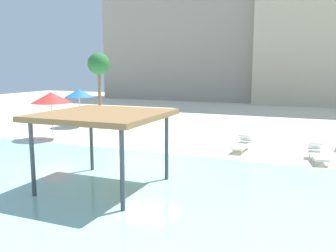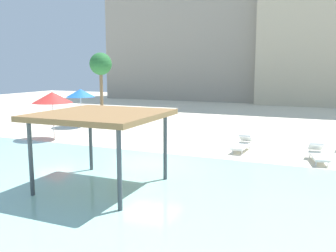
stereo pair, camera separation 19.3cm
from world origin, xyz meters
TOP-DOWN VIEW (x-y plane):
  - ground_plane at (0.00, 0.00)m, footprint 80.00×80.00m
  - lagoon_water at (0.00, -5.25)m, footprint 44.00×13.50m
  - shade_pavilion at (0.12, -3.88)m, footprint 3.95×3.95m
  - beach_umbrella_red_2 at (-7.50, 2.58)m, footprint 2.30×2.30m
  - beach_umbrella_blue_3 at (-8.78, 6.97)m, footprint 2.02×2.02m
  - lounge_chair_1 at (3.35, 3.72)m, footprint 0.73×1.93m
  - lounge_chair_2 at (6.87, 2.93)m, footprint 0.98×1.98m
  - palm_tree_1 at (-10.71, 12.53)m, footprint 1.90×1.90m
  - hotel_block_0 at (-9.96, 33.05)m, footprint 21.43×8.10m

SIDE VIEW (x-z plane):
  - ground_plane at x=0.00m, z-range 0.00..0.00m
  - lagoon_water at x=0.00m, z-range 0.00..0.04m
  - lounge_chair_1 at x=3.35m, z-range -0.04..0.70m
  - lounge_chair_2 at x=6.87m, z-range -0.04..0.70m
  - beach_umbrella_blue_3 at x=-8.78m, z-range 1.05..3.70m
  - beach_umbrella_red_2 at x=-7.50m, z-range 1.05..3.79m
  - shade_pavilion at x=0.12m, z-range 1.14..3.77m
  - palm_tree_1 at x=-10.71m, z-range 1.65..7.07m
  - hotel_block_0 at x=-9.96m, z-range 0.00..17.96m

